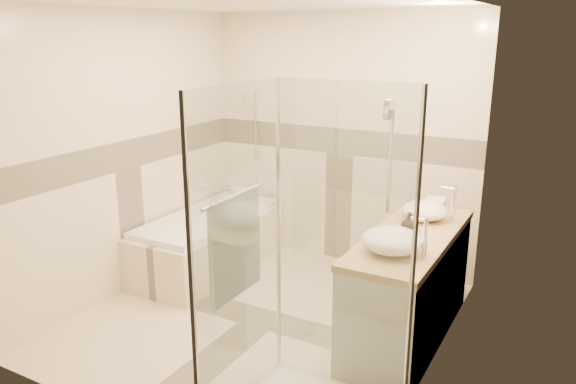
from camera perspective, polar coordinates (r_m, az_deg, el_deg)
The scene contains 12 objects.
room at distance 4.32m, azimuth -2.05°, elevation 1.98°, with size 2.82×3.02×2.52m.
bathtub at distance 5.69m, azimuth -8.01°, elevation -4.72°, with size 0.75×1.70×0.56m.
vanity at distance 4.44m, azimuth 12.12°, elevation -9.38°, with size 0.58×1.62×0.85m.
shower_enclosure at distance 3.46m, azimuth 0.84°, elevation -15.36°, with size 0.96×0.93×2.04m.
vessel_sink_near at distance 4.63m, azimuth 13.73°, elevation -1.82°, with size 0.36×0.36×0.15m, color white.
vessel_sink_far at distance 3.90m, azimuth 10.52°, elevation -4.85°, with size 0.42×0.42×0.17m, color white.
faucet_near at distance 4.56m, azimuth 16.41°, elevation -0.99°, with size 0.12×0.03×0.30m.
faucet_far at distance 3.81m, azimuth 13.65°, elevation -4.23°, with size 0.12×0.03×0.28m.
amenity_bottle_a at distance 4.25m, azimuth 12.18°, elevation -3.39°, with size 0.06×0.06×0.14m, color black.
amenity_bottle_b at distance 4.26m, azimuth 12.25°, elevation -3.15°, with size 0.13×0.13×0.17m, color black.
folded_towels at distance 4.91m, azimuth 14.63°, elevation -1.24°, with size 0.15×0.26×0.08m, color silver.
rolled_towel at distance 6.15m, azimuth -4.68°, elevation -0.02°, with size 0.11×0.11×0.24m, color silver.
Camera 1 is at (2.22, -3.58, 2.30)m, focal length 35.00 mm.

